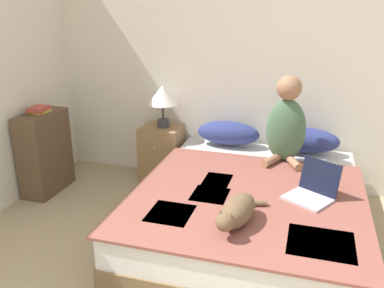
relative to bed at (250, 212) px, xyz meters
The scene contains 11 objects.
wall_back 1.54m from the bed, 97.79° to the left, with size 5.28×0.05×2.55m.
bed is the anchor object (origin of this frame).
pillow_near 1.04m from the bed, 112.92° to the left, with size 0.64×0.28×0.24m.
pillow_far 1.04m from the bed, 67.07° to the left, with size 0.64×0.28×0.24m.
person_sitting 0.87m from the bed, 71.50° to the left, with size 0.36×0.36×0.78m.
cat_tabby 0.72m from the bed, 89.90° to the right, with size 0.29×0.59×0.19m.
laptop_open 0.56m from the bed, 12.04° to the right, with size 0.42×0.42×0.27m.
nightstand 1.40m from the bed, 141.34° to the left, with size 0.42×0.39×0.61m.
table_lamp 1.54m from the bed, 140.78° to the left, with size 0.32×0.32×0.44m.
bookshelf 2.16m from the bed, behind, with size 0.27×0.56×0.83m.
book_stack_top 2.24m from the bed, behind, with size 0.17×0.21×0.06m.
Camera 1 is at (0.54, -0.73, 1.87)m, focal length 38.00 mm.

